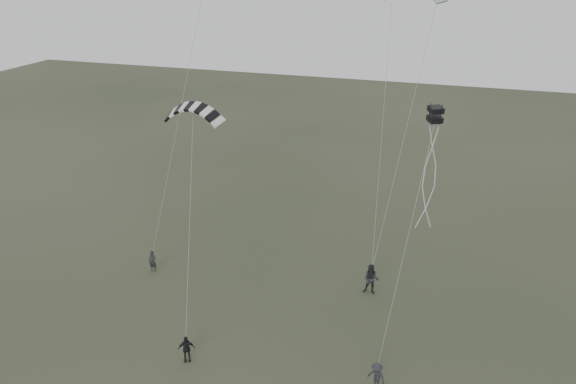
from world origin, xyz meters
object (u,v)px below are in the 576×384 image
(flyer_right, at_px, (371,279))
(kite_box, at_px, (435,114))
(flyer_far, at_px, (376,376))
(kite_striped, at_px, (192,106))
(flyer_center, at_px, (186,349))
(flyer_left, at_px, (153,261))

(flyer_right, bearing_deg, kite_box, -54.51)
(flyer_far, xyz_separation_m, kite_striped, (-11.38, 4.74, 11.25))
(kite_box, bearing_deg, flyer_right, 95.10)
(kite_box, bearing_deg, flyer_center, 174.29)
(flyer_right, xyz_separation_m, kite_box, (2.99, -4.33, 11.85))
(flyer_left, bearing_deg, flyer_right, 3.23)
(flyer_far, bearing_deg, flyer_left, -176.77)
(kite_striped, bearing_deg, kite_box, 0.08)
(flyer_left, bearing_deg, flyer_far, -25.79)
(flyer_center, bearing_deg, kite_striped, 77.69)
(flyer_left, xyz_separation_m, kite_striped, (4.60, -1.69, 11.26))
(flyer_left, relative_size, kite_striped, 0.44)
(flyer_center, distance_m, kite_striped, 12.73)
(flyer_left, height_order, flyer_right, flyer_right)
(kite_striped, bearing_deg, flyer_right, 23.75)
(flyer_right, relative_size, flyer_far, 1.33)
(flyer_center, relative_size, flyer_far, 1.01)
(flyer_right, relative_size, kite_striped, 0.59)
(flyer_left, relative_size, kite_box, 2.15)
(flyer_left, height_order, kite_striped, kite_striped)
(flyer_left, bearing_deg, kite_striped, -24.02)
(flyer_left, bearing_deg, flyer_center, -53.50)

